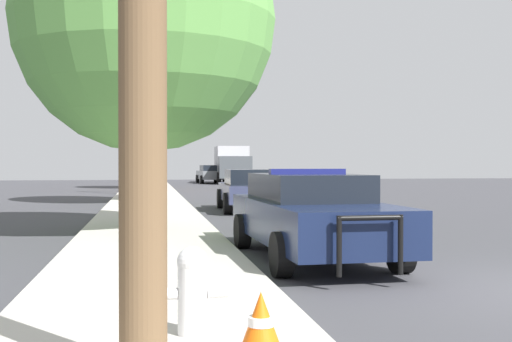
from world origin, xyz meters
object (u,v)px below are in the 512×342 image
object	(u,v)px
traffic_light	(167,119)
tree_sidewalk_mid	(145,77)
tree_sidewalk_far	(151,121)
box_truck	(232,163)
fire_hydrant	(192,288)
car_background_distant	(211,174)
tree_sidewalk_near	(145,22)
traffic_cone	(261,324)
car_background_midblock	(248,189)
police_car	(311,214)

from	to	relation	value
traffic_light	tree_sidewalk_mid	distance (m)	7.75
tree_sidewalk_far	box_truck	bearing A→B (deg)	58.17
fire_hydrant	tree_sidewalk_mid	xyz separation A→B (m)	(-0.44, 19.70, 4.41)
car_background_distant	tree_sidewalk_near	world-z (taller)	tree_sidewalk_near
fire_hydrant	tree_sidewalk_mid	world-z (taller)	tree_sidewalk_mid
box_truck	traffic_cone	bearing A→B (deg)	85.63
fire_hydrant	traffic_cone	world-z (taller)	fire_hydrant
traffic_light	tree_sidewalk_near	xyz separation A→B (m)	(-1.03, -18.46, 0.91)
car_background_distant	traffic_cone	xyz separation A→B (m)	(-4.17, -46.06, -0.38)
box_truck	tree_sidewalk_near	xyz separation A→B (m)	(-6.72, -36.30, 3.16)
traffic_light	tree_sidewalk_mid	bearing A→B (deg)	-97.90
traffic_cone	tree_sidewalk_near	bearing A→B (deg)	95.31
car_background_midblock	police_car	bearing A→B (deg)	-91.27
police_car	car_background_distant	bearing A→B (deg)	-94.89
traffic_cone	tree_sidewalk_mid	bearing A→B (deg)	92.55
box_truck	traffic_cone	distance (m)	46.27
fire_hydrant	box_truck	size ratio (longest dim) A/B	0.10
police_car	car_background_midblock	world-z (taller)	police_car
traffic_light	box_truck	bearing A→B (deg)	72.31
car_background_distant	box_truck	world-z (taller)	box_truck
box_truck	traffic_cone	world-z (taller)	box_truck
tree_sidewalk_mid	traffic_cone	size ratio (longest dim) A/B	14.18
fire_hydrant	box_truck	distance (m)	45.58
police_car	fire_hydrant	size ratio (longest dim) A/B	6.90
box_truck	tree_sidewalk_near	distance (m)	37.05
car_background_midblock	traffic_light	bearing A→B (deg)	103.70
tree_sidewalk_near	tree_sidewalk_mid	bearing A→B (deg)	90.10
police_car	tree_sidewalk_far	size ratio (longest dim) A/B	0.88
police_car	tree_sidewalk_mid	xyz separation A→B (m)	(-2.79, 14.75, 4.19)
tree_sidewalk_near	tree_sidewalk_far	world-z (taller)	tree_sidewalk_near
fire_hydrant	tree_sidewalk_far	world-z (taller)	tree_sidewalk_far
police_car	car_background_distant	distance (m)	40.42
traffic_light	tree_sidewalk_near	world-z (taller)	tree_sidewalk_near
police_car	traffic_cone	world-z (taller)	police_car
traffic_light	car_background_distant	world-z (taller)	traffic_light
traffic_cone	box_truck	bearing A→B (deg)	82.76
car_background_midblock	tree_sidewalk_mid	bearing A→B (deg)	133.12
car_background_distant	box_truck	distance (m)	1.86
tree_sidewalk_far	traffic_cone	size ratio (longest dim) A/B	11.86
fire_hydrant	traffic_cone	bearing A→B (deg)	-58.08
tree_sidewalk_near	car_background_distant	bearing A→B (deg)	82.09
traffic_light	car_background_distant	distance (m)	18.71
car_background_midblock	traffic_cone	world-z (taller)	car_background_midblock
car_background_midblock	tree_sidewalk_mid	size ratio (longest dim) A/B	0.63
traffic_light	car_background_midblock	xyz separation A→B (m)	(2.37, -11.53, -3.09)
car_background_distant	tree_sidewalk_mid	world-z (taller)	tree_sidewalk_mid
tree_sidewalk_far	tree_sidewalk_near	bearing A→B (deg)	-90.65
traffic_light	traffic_cone	bearing A→B (deg)	-90.29
police_car	traffic_light	size ratio (longest dim) A/B	1.00
tree_sidewalk_mid	tree_sidewalk_far	distance (m)	15.09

